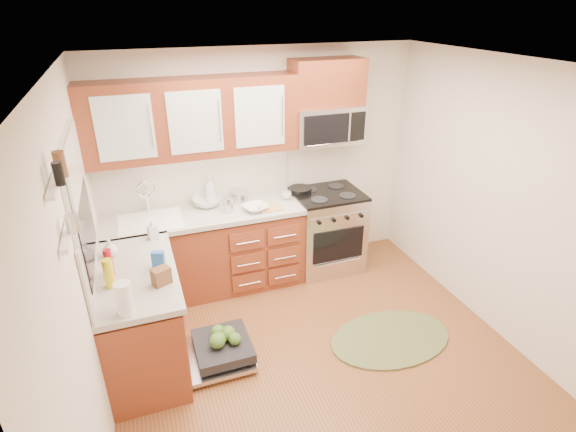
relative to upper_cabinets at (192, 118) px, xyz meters
name	(u,v)px	position (x,y,z in m)	size (l,w,h in m)	color
floor	(321,359)	(0.73, -1.57, -1.88)	(3.50, 3.50, 0.00)	brown
ceiling	(333,68)	(0.73, -1.57, 0.62)	(3.50, 3.50, 0.00)	white
wall_back	(261,165)	(0.73, 0.18, -0.62)	(3.50, 0.04, 2.50)	silver
wall_front	(487,412)	(0.73, -3.33, -0.62)	(3.50, 0.04, 2.50)	silver
wall_left	(83,279)	(-1.02, -1.57, -0.62)	(0.04, 3.50, 2.50)	silver
wall_right	(505,205)	(2.48, -1.57, -0.62)	(0.04, 3.50, 2.50)	silver
base_cabinet_back	(207,254)	(0.00, -0.12, -1.45)	(2.05, 0.60, 0.85)	maroon
base_cabinet_left	(143,321)	(-0.72, -1.05, -1.45)	(0.60, 1.25, 0.85)	maroon
countertop_back	(203,215)	(0.00, -0.14, -0.97)	(2.07, 0.64, 0.05)	#A5A096
countertop_left	(136,274)	(-0.71, -1.05, -0.97)	(0.64, 1.27, 0.05)	#A5A096
backsplash_back	(196,177)	(0.00, 0.16, -0.67)	(2.05, 0.02, 0.57)	silver
backsplash_left	(89,247)	(-1.01, -1.05, -0.67)	(0.02, 1.25, 0.57)	silver
upper_cabinets	(192,118)	(0.00, 0.00, 0.00)	(2.05, 0.35, 0.75)	maroon
cabinet_over_mw	(327,82)	(1.41, 0.00, 0.26)	(0.76, 0.35, 0.47)	maroon
range	(326,230)	(1.41, -0.15, -1.40)	(0.76, 0.64, 0.95)	silver
microwave	(326,124)	(1.41, -0.02, -0.18)	(0.76, 0.38, 0.40)	silver
sink	(152,232)	(-0.52, -0.16, -1.07)	(0.62, 0.50, 0.26)	white
dishwasher	(219,351)	(-0.13, -1.27, -1.77)	(0.70, 0.60, 0.20)	silver
window	(80,207)	(-1.01, -1.07, -0.32)	(0.03, 1.05, 1.05)	white
window_blind	(74,164)	(-0.98, -1.07, 0.00)	(0.02, 0.96, 0.40)	white
shelf_upper	(54,184)	(-0.99, -1.92, 0.17)	(0.04, 0.40, 0.03)	white
shelf_lower	(67,235)	(-0.99, -1.92, -0.12)	(0.04, 0.40, 0.03)	white
rug	(390,338)	(1.45, -1.56, -1.86)	(1.19, 0.77, 0.02)	#515E36
skillet	(300,190)	(1.12, -0.01, -0.90)	(0.26, 0.26, 0.05)	black
stock_pot	(240,197)	(0.44, 0.03, -0.90)	(0.18, 0.18, 0.11)	silver
cutting_board	(271,209)	(0.68, -0.29, -0.94)	(0.24, 0.16, 0.02)	tan
canister	(228,205)	(0.25, -0.21, -0.87)	(0.10, 0.10, 0.16)	silver
paper_towel_roll	(124,299)	(-0.79, -1.59, -0.82)	(0.12, 0.12, 0.25)	white
mustard_bottle	(109,273)	(-0.90, -1.22, -0.83)	(0.08, 0.08, 0.24)	yellow
red_bottle	(109,263)	(-0.90, -1.05, -0.83)	(0.06, 0.06, 0.23)	#AD0E1D
wooden_box	(161,276)	(-0.52, -1.30, -0.88)	(0.13, 0.10, 0.13)	brown
blue_carton	(158,260)	(-0.52, -1.07, -0.87)	(0.10, 0.06, 0.16)	#2459AB
bowl_a	(255,208)	(0.52, -0.27, -0.92)	(0.25, 0.25, 0.06)	#999999
bowl_b	(207,202)	(0.07, 0.03, -0.90)	(0.30, 0.30, 0.09)	#999999
cup	(286,195)	(0.93, -0.10, -0.91)	(0.11, 0.11, 0.09)	#999999
soap_bottle_a	(210,189)	(0.13, 0.10, -0.80)	(0.12, 0.12, 0.31)	#999999
soap_bottle_b	(152,229)	(-0.52, -0.53, -0.86)	(0.08, 0.09, 0.19)	#999999
soap_bottle_c	(110,248)	(-0.90, -0.74, -0.87)	(0.13, 0.13, 0.16)	#999999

